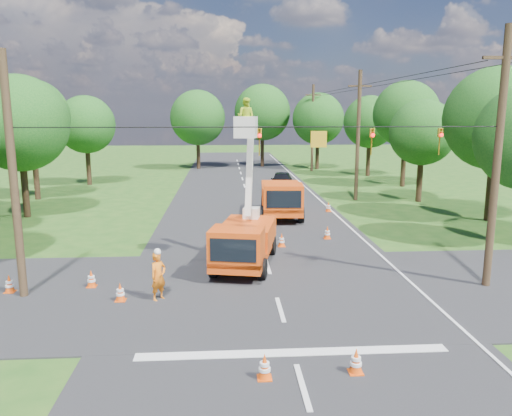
{
  "coord_description": "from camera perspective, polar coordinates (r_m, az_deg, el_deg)",
  "views": [
    {
      "loc": [
        -1.92,
        -16.37,
        6.83
      ],
      "look_at": [
        -0.49,
        5.58,
        2.6
      ],
      "focal_mm": 35.0,
      "sensor_mm": 36.0,
      "label": 1
    }
  ],
  "objects": [
    {
      "name": "signal_span",
      "position": [
        18.85,
        9.07,
        7.86
      ],
      "size": [
        18.0,
        0.29,
        1.07
      ],
      "color": "black",
      "rests_on": "ground"
    },
    {
      "name": "traffic_cone_0",
      "position": [
        13.53,
        0.98,
        -17.69
      ],
      "size": [
        0.38,
        0.38,
        0.71
      ],
      "color": "#EB4D0C",
      "rests_on": "ground"
    },
    {
      "name": "traffic_cone_4",
      "position": [
        19.14,
        -15.26,
        -9.27
      ],
      "size": [
        0.38,
        0.38,
        0.71
      ],
      "color": "#EB4D0C",
      "rests_on": "ground"
    },
    {
      "name": "tree_left_d",
      "position": [
        35.85,
        -25.43,
        8.72
      ],
      "size": [
        6.2,
        6.2,
        9.24
      ],
      "color": "#382616",
      "rests_on": "ground"
    },
    {
      "name": "traffic_cone_1",
      "position": [
        14.03,
        11.36,
        -16.8
      ],
      "size": [
        0.38,
        0.38,
        0.71
      ],
      "color": "#EB4D0C",
      "rests_on": "ground"
    },
    {
      "name": "traffic_cone_6",
      "position": [
        21.51,
        -26.36,
        -7.79
      ],
      "size": [
        0.38,
        0.38,
        0.71
      ],
      "color": "#EB4D0C",
      "rests_on": "ground"
    },
    {
      "name": "road_main",
      "position": [
        37.05,
        -0.68,
        0.26
      ],
      "size": [
        12.0,
        100.0,
        0.06
      ],
      "primitive_type": "cube",
      "color": "black",
      "rests_on": "ground"
    },
    {
      "name": "tree_right_c",
      "position": [
        40.34,
        18.49,
        8.17
      ],
      "size": [
        5.0,
        5.0,
        7.83
      ],
      "color": "#382616",
      "rests_on": "ground"
    },
    {
      "name": "tree_left_f",
      "position": [
        50.07,
        -18.86,
        9.0
      ],
      "size": [
        5.4,
        5.4,
        8.4
      ],
      "color": "#382616",
      "rests_on": "ground"
    },
    {
      "name": "pole_right_near",
      "position": [
        21.19,
        25.86,
        5.14
      ],
      "size": [
        1.8,
        0.3,
        10.0
      ],
      "color": "#4C3823",
      "rests_on": "ground"
    },
    {
      "name": "tree_right_e",
      "position": [
        55.65,
        12.88,
        9.56
      ],
      "size": [
        5.6,
        5.6,
        8.63
      ],
      "color": "#382616",
      "rests_on": "ground"
    },
    {
      "name": "bucket_truck",
      "position": [
        22.23,
        -1.32,
        -2.8
      ],
      "size": [
        3.29,
        6.16,
        7.45
      ],
      "rotation": [
        0.0,
        0.0,
        -0.21
      ],
      "color": "#DE450F",
      "rests_on": "ground"
    },
    {
      "name": "pole_left",
      "position": [
        20.01,
        -26.0,
        3.1
      ],
      "size": [
        0.3,
        0.3,
        9.0
      ],
      "color": "#4C3823",
      "rests_on": "ground"
    },
    {
      "name": "pole_right_far",
      "position": [
        59.32,
        6.49,
        9.15
      ],
      "size": [
        1.8,
        0.3,
        10.0
      ],
      "color": "#4C3823",
      "rests_on": "ground"
    },
    {
      "name": "road_cross",
      "position": [
        19.69,
        2.13,
        -9.42
      ],
      "size": [
        56.0,
        10.0,
        0.07
      ],
      "primitive_type": "cube",
      "color": "black",
      "rests_on": "ground"
    },
    {
      "name": "tree_left_e",
      "position": [
        43.03,
        -24.3,
        9.48
      ],
      "size": [
        5.8,
        5.8,
        9.41
      ],
      "color": "#382616",
      "rests_on": "ground"
    },
    {
      "name": "traffic_cone_3",
      "position": [
        27.55,
        8.15,
        -2.82
      ],
      "size": [
        0.38,
        0.38,
        0.71
      ],
      "color": "#EB4D0C",
      "rests_on": "ground"
    },
    {
      "name": "tree_far_a",
      "position": [
        61.45,
        -6.69,
        10.21
      ],
      "size": [
        6.6,
        6.6,
        9.5
      ],
      "color": "#382616",
      "rests_on": "ground"
    },
    {
      "name": "ground_worker",
      "position": [
        18.78,
        -11.1,
        -7.68
      ],
      "size": [
        0.77,
        0.79,
        1.83
      ],
      "primitive_type": "imported",
      "rotation": [
        0.0,
        0.0,
        0.83
      ],
      "color": "orange",
      "rests_on": "ground"
    },
    {
      "name": "tree_far_c",
      "position": [
        61.44,
        7.11,
        10.08
      ],
      "size": [
        6.2,
        6.2,
        9.18
      ],
      "color": "#382616",
      "rests_on": "ground"
    },
    {
      "name": "pole_right_mid",
      "position": [
        39.8,
        11.58,
        8.18
      ],
      "size": [
        1.8,
        0.3,
        10.0
      ],
      "color": "#4C3823",
      "rests_on": "ground"
    },
    {
      "name": "traffic_cone_5",
      "position": [
        20.94,
        -18.31,
        -7.69
      ],
      "size": [
        0.38,
        0.38,
        0.71
      ],
      "color": "#EB4D0C",
      "rests_on": "ground"
    },
    {
      "name": "tree_right_d",
      "position": [
        48.35,
        16.79,
        10.25
      ],
      "size": [
        6.0,
        6.0,
        9.7
      ],
      "color": "#382616",
      "rests_on": "ground"
    },
    {
      "name": "tree_far_b",
      "position": [
        63.56,
        0.74,
        10.86
      ],
      "size": [
        7.0,
        7.0,
        10.32
      ],
      "color": "#382616",
      "rests_on": "ground"
    },
    {
      "name": "ground",
      "position": [
        37.05,
        -0.68,
        0.26
      ],
      "size": [
        140.0,
        140.0,
        0.0
      ],
      "primitive_type": "plane",
      "color": "#204E17",
      "rests_on": "ground"
    },
    {
      "name": "distant_car",
      "position": [
        44.95,
        2.95,
        3.14
      ],
      "size": [
        2.56,
        4.86,
        1.58
      ],
      "primitive_type": "imported",
      "rotation": [
        0.0,
        0.0,
        -0.16
      ],
      "color": "black",
      "rests_on": "ground"
    },
    {
      "name": "traffic_cone_7",
      "position": [
        35.06,
        8.28,
        0.13
      ],
      "size": [
        0.38,
        0.38,
        0.71
      ],
      "color": "#EB4D0C",
      "rests_on": "ground"
    },
    {
      "name": "traffic_cone_2",
      "position": [
        25.74,
        2.94,
        -3.69
      ],
      "size": [
        0.38,
        0.38,
        0.71
      ],
      "color": "#EB4D0C",
      "rests_on": "ground"
    },
    {
      "name": "stop_bar",
      "position": [
        14.96,
        4.23,
        -16.31
      ],
      "size": [
        9.0,
        0.45,
        0.02
      ],
      "primitive_type": "cube",
      "color": "silver",
      "rests_on": "ground"
    },
    {
      "name": "tree_right_b",
      "position": [
        34.77,
        25.76,
        9.17
      ],
      "size": [
        6.4,
        6.4,
        9.65
      ],
      "color": "#382616",
      "rests_on": "ground"
    },
    {
      "name": "second_truck",
      "position": [
        32.96,
        2.93,
        1.19
      ],
      "size": [
        3.01,
        6.77,
        2.48
      ],
      "rotation": [
        0.0,
        0.0,
        -0.07
      ],
      "color": "#DE450F",
      "rests_on": "ground"
    },
    {
      "name": "edge_line",
      "position": [
        37.76,
        7.83,
        0.36
      ],
      "size": [
        0.12,
        90.0,
        0.02
      ],
      "primitive_type": "cube",
      "color": "silver",
      "rests_on": "ground"
    }
  ]
}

